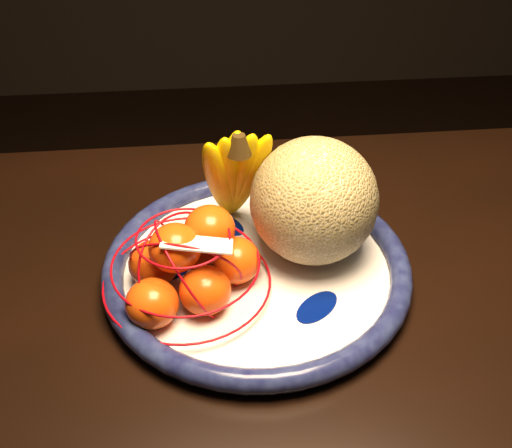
{
  "coord_description": "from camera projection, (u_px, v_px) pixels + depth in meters",
  "views": [
    {
      "loc": [
        -0.03,
        -0.28,
        1.25
      ],
      "look_at": [
        0.02,
        0.27,
        0.81
      ],
      "focal_mm": 45.0,
      "sensor_mm": 36.0,
      "label": 1
    }
  ],
  "objects": [
    {
      "name": "dining_table",
      "position": [
        274.0,
        426.0,
        0.68
      ],
      "size": [
        1.49,
        0.9,
        0.74
      ],
      "rotation": [
        0.0,
        0.0,
        0.01
      ],
      "color": "black",
      "rests_on": "ground"
    },
    {
      "name": "fruit_bowl",
      "position": [
        257.0,
        268.0,
        0.73
      ],
      "size": [
        0.35,
        0.35,
        0.03
      ],
      "rotation": [
        0.0,
        0.0,
        0.13
      ],
      "color": "white",
      "rests_on": "dining_table"
    },
    {
      "name": "cantaloupe",
      "position": [
        314.0,
        201.0,
        0.71
      ],
      "size": [
        0.14,
        0.14,
        0.14
      ],
      "primitive_type": "sphere",
      "color": "olive",
      "rests_on": "fruit_bowl"
    },
    {
      "name": "banana_bunch",
      "position": [
        234.0,
        172.0,
        0.74
      ],
      "size": [
        0.11,
        0.1,
        0.16
      ],
      "rotation": [
        0.0,
        0.0,
        0.17
      ],
      "color": "yellow",
      "rests_on": "fruit_bowl"
    },
    {
      "name": "mandarin_bag",
      "position": [
        190.0,
        263.0,
        0.68
      ],
      "size": [
        0.24,
        0.24,
        0.12
      ],
      "rotation": [
        0.0,
        0.0,
        0.44
      ],
      "color": "#FF5414",
      "rests_on": "fruit_bowl"
    },
    {
      "name": "price_tag",
      "position": [
        197.0,
        244.0,
        0.64
      ],
      "size": [
        0.07,
        0.04,
        0.01
      ],
      "primitive_type": "cube",
      "rotation": [
        -0.14,
        0.1,
        -0.11
      ],
      "color": "white",
      "rests_on": "mandarin_bag"
    }
  ]
}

